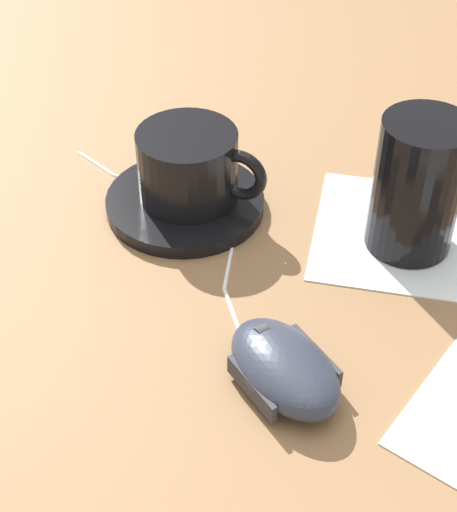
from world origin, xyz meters
TOP-DOWN VIEW (x-y plane):
  - ground_plane at (0.00, 0.00)m, footprint 3.00×3.00m
  - saucer at (-0.11, -0.12)m, footprint 0.14×0.14m
  - coffee_cup at (-0.11, -0.11)m, footprint 0.08×0.11m
  - computer_mouse at (0.09, -0.05)m, footprint 0.11×0.10m
  - mouse_cable at (-0.09, -0.12)m, footprint 0.25×0.15m
  - napkin_under_glass at (-0.07, 0.07)m, footprint 0.18×0.18m
  - drinking_glass at (-0.05, 0.07)m, footprint 0.07×0.07m

SIDE VIEW (x-z plane):
  - ground_plane at x=0.00m, z-range 0.00..0.00m
  - napkin_under_glass at x=-0.07m, z-range 0.00..0.00m
  - mouse_cable at x=-0.09m, z-range 0.00..0.00m
  - saucer at x=-0.11m, z-range 0.00..0.01m
  - computer_mouse at x=0.09m, z-range 0.00..0.03m
  - coffee_cup at x=-0.11m, z-range 0.01..0.07m
  - drinking_glass at x=-0.05m, z-range 0.00..0.11m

